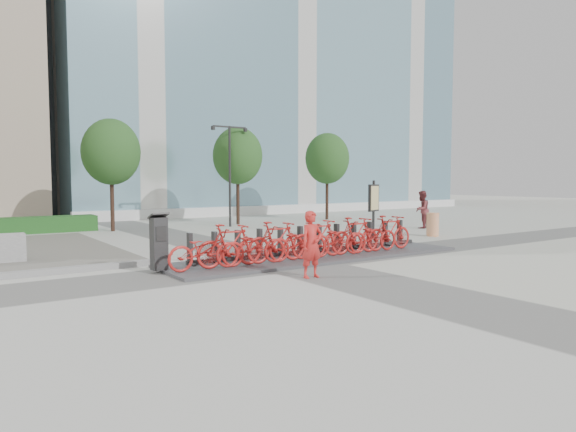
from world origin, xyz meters
TOP-DOWN VIEW (x-y plane):
  - ground at (0.00, 0.00)m, footprint 120.00×120.00m
  - glass_building at (14.00, 26.00)m, footprint 32.00×16.00m
  - hedge_b at (-5.00, 13.20)m, footprint 6.00×1.20m
  - tree_1 at (-1.50, 12.00)m, footprint 2.60×2.60m
  - tree_2 at (5.00, 12.00)m, footprint 2.60×2.60m
  - tree_3 at (11.00, 12.00)m, footprint 2.60×2.60m
  - streetlamp at (4.00, 11.00)m, footprint 2.00×0.20m
  - dock_pad at (1.30, 0.30)m, footprint 9.60×2.40m
  - dock_rail_posts at (1.36, 0.77)m, footprint 8.02×0.50m
  - bike_0 at (-2.60, -0.05)m, footprint 1.93×0.67m
  - bike_1 at (-1.88, -0.05)m, footprint 1.88×0.53m
  - bike_2 at (-1.16, -0.05)m, footprint 1.93×0.67m
  - bike_3 at (-0.44, -0.05)m, footprint 1.88×0.53m
  - bike_4 at (0.28, -0.05)m, footprint 1.93×0.67m
  - bike_5 at (1.00, -0.05)m, footprint 1.88×0.53m
  - bike_6 at (1.72, -0.05)m, footprint 1.93×0.67m
  - bike_7 at (2.44, -0.05)m, footprint 1.88×0.53m
  - bike_8 at (3.16, -0.05)m, footprint 1.93×0.67m
  - bike_9 at (3.88, -0.05)m, footprint 1.88×0.53m
  - kiosk at (-3.54, 0.59)m, footprint 0.46×0.39m
  - worker_red at (-0.76, -2.07)m, footprint 0.59×0.39m
  - pedestrian at (11.20, 4.96)m, footprint 1.05×0.92m
  - construction_barrel at (8.86, 2.34)m, footprint 0.66×0.66m
  - map_sign at (6.00, 2.87)m, footprint 0.75×0.37m

SIDE VIEW (x-z plane):
  - ground at x=0.00m, z-range 0.00..0.00m
  - dock_pad at x=1.30m, z-range 0.00..0.08m
  - hedge_b at x=-5.00m, z-range 0.00..0.70m
  - construction_barrel at x=8.86m, z-range 0.00..0.97m
  - dock_rail_posts at x=1.36m, z-range 0.08..0.93m
  - bike_0 at x=-2.60m, z-range 0.08..1.10m
  - bike_2 at x=-1.16m, z-range 0.08..1.10m
  - bike_4 at x=0.28m, z-range 0.08..1.10m
  - bike_6 at x=1.72m, z-range 0.08..1.10m
  - bike_8 at x=3.16m, z-range 0.08..1.10m
  - bike_1 at x=-1.88m, z-range 0.08..1.21m
  - bike_3 at x=-0.44m, z-range 0.08..1.21m
  - bike_5 at x=1.00m, z-range 0.08..1.21m
  - bike_7 at x=2.44m, z-range 0.08..1.21m
  - bike_9 at x=3.88m, z-range 0.08..1.21m
  - kiosk at x=-3.54m, z-range 0.05..1.49m
  - worker_red at x=-0.76m, z-range 0.00..1.60m
  - pedestrian at x=11.20m, z-range 0.00..1.82m
  - map_sign at x=6.00m, z-range 0.37..2.69m
  - streetlamp at x=4.00m, z-range 0.63..5.63m
  - tree_1 at x=-1.50m, z-range 1.04..6.14m
  - tree_2 at x=5.00m, z-range 1.04..6.14m
  - tree_3 at x=11.00m, z-range 1.04..6.14m
  - glass_building at x=14.00m, z-range 0.00..24.00m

